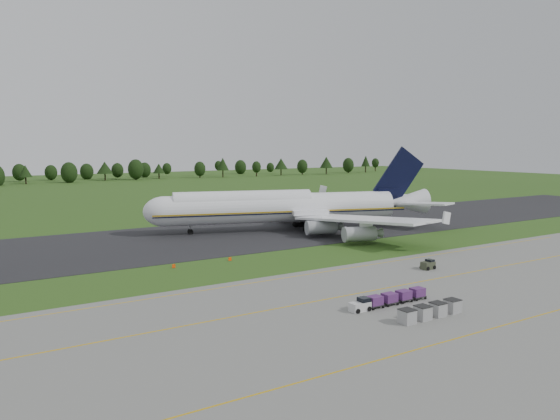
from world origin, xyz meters
TOP-DOWN VIEW (x-y plane):
  - ground at (0.00, 0.00)m, footprint 600.00×600.00m
  - apron at (0.00, -34.00)m, footprint 300.00×52.00m
  - taxiway at (0.00, 28.00)m, footprint 300.00×40.00m
  - apron_markings at (0.00, -26.98)m, footprint 300.00×30.20m
  - tree_line at (-11.12, 219.63)m, footprint 525.33×23.38m
  - aircraft at (18.42, 27.26)m, footprint 67.00×62.52m
  - baggage_train at (-3.03, -27.92)m, footprint 11.50×1.47m
  - utility_cart at (15.56, -17.11)m, footprint 2.21×1.50m
  - uld_row at (-2.39, -34.03)m, footprint 8.78×1.58m
  - edge_markers at (-12.42, 4.92)m, footprint 10.36×0.30m

SIDE VIEW (x-z plane):
  - ground at x=0.00m, z-range 0.00..0.00m
  - apron at x=0.00m, z-range 0.00..0.06m
  - taxiway at x=0.00m, z-range 0.00..0.08m
  - apron_markings at x=0.00m, z-range 0.06..0.07m
  - edge_markers at x=-12.42m, z-range -0.03..0.57m
  - utility_cart at x=15.56m, z-range 0.05..1.23m
  - baggage_train at x=-3.03m, z-range 0.10..1.52m
  - uld_row at x=-2.39m, z-range 0.06..1.63m
  - aircraft at x=18.42m, z-range -4.03..14.78m
  - tree_line at x=-11.12m, z-range 0.35..12.12m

